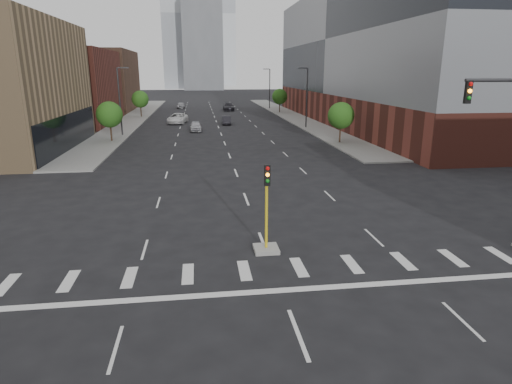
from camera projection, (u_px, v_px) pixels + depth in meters
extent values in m
plane|color=black|center=(313.00, 373.00, 12.60)|extent=(400.00, 400.00, 0.00)
cube|color=gray|center=(135.00, 117.00, 81.23)|extent=(5.00, 92.00, 0.15)
cube|color=gray|center=(290.00, 115.00, 85.05)|extent=(5.00, 92.00, 0.15)
cube|color=brown|center=(48.00, 87.00, 70.39)|extent=(20.00, 22.00, 12.00)
cube|color=brown|center=(87.00, 81.00, 95.05)|extent=(20.00, 24.00, 13.00)
cube|color=brown|center=(391.00, 108.00, 72.88)|extent=(24.00, 70.00, 5.00)
cube|color=slate|center=(396.00, 40.00, 69.88)|extent=(24.00, 70.00, 17.00)
cube|color=#B2B7BC|center=(185.00, 16.00, 211.79)|extent=(22.00, 22.00, 70.00)
cube|color=#B2B7BC|center=(217.00, 15.00, 250.86)|extent=(20.00, 20.00, 80.00)
cube|color=slate|center=(202.00, 41.00, 197.29)|extent=(18.00, 18.00, 44.00)
cube|color=#999993|center=(266.00, 249.00, 21.15)|extent=(1.20, 1.20, 0.20)
cylinder|color=gold|center=(266.00, 217.00, 20.69)|extent=(0.14, 0.14, 3.20)
cube|color=black|center=(267.00, 175.00, 19.94)|extent=(0.28, 0.18, 1.00)
sphere|color=red|center=(268.00, 168.00, 19.75)|extent=(0.18, 0.18, 0.18)
sphere|color=orange|center=(268.00, 175.00, 19.83)|extent=(0.18, 0.18, 0.18)
sphere|color=#0C7F19|center=(268.00, 181.00, 19.92)|extent=(0.18, 0.18, 0.18)
cube|color=black|center=(468.00, 92.00, 18.75)|extent=(0.28, 0.18, 1.00)
sphere|color=red|center=(471.00, 84.00, 18.54)|extent=(0.18, 0.18, 0.18)
sphere|color=orange|center=(470.00, 91.00, 18.63)|extent=(0.18, 0.18, 0.18)
sphere|color=#0C7F19|center=(469.00, 98.00, 18.71)|extent=(0.18, 0.18, 0.18)
cylinder|color=#2D2D30|center=(307.00, 99.00, 65.53)|extent=(0.20, 0.20, 9.00)
cube|color=#2D2D30|center=(303.00, 68.00, 64.20)|extent=(1.40, 0.22, 0.15)
cylinder|color=#2D2D30|center=(270.00, 89.00, 98.90)|extent=(0.20, 0.20, 9.00)
cube|color=#2D2D30|center=(266.00, 69.00, 97.57)|extent=(1.40, 0.22, 0.15)
cylinder|color=#2D2D30|center=(120.00, 103.00, 57.33)|extent=(0.20, 0.20, 9.00)
cube|color=#2D2D30|center=(123.00, 68.00, 56.20)|extent=(1.40, 0.22, 0.15)
cylinder|color=#382619|center=(111.00, 134.00, 53.44)|extent=(0.20, 0.20, 1.75)
sphere|color=#1C5115|center=(109.00, 115.00, 52.80)|extent=(3.20, 3.20, 3.20)
cylinder|color=#382619|center=(141.00, 112.00, 82.05)|extent=(0.20, 0.20, 1.75)
sphere|color=#1C5115|center=(140.00, 99.00, 81.40)|extent=(3.20, 3.20, 3.20)
cylinder|color=#382619|center=(340.00, 135.00, 52.24)|extent=(0.20, 0.20, 1.75)
sphere|color=#1C5115|center=(341.00, 116.00, 51.59)|extent=(3.20, 3.20, 3.20)
cylinder|color=#382619|center=(280.00, 108.00, 90.38)|extent=(0.20, 0.20, 1.75)
sphere|color=#1C5115|center=(280.00, 97.00, 89.73)|extent=(3.20, 3.20, 3.20)
imported|color=#B8B8BD|center=(196.00, 126.00, 63.11)|extent=(1.77, 4.26, 1.44)
imported|color=black|center=(226.00, 120.00, 71.06)|extent=(1.53, 4.12, 1.35)
imported|color=white|center=(178.00, 118.00, 72.44)|extent=(3.62, 6.37, 1.68)
imported|color=black|center=(229.00, 107.00, 95.82)|extent=(2.44, 5.86, 1.69)
imported|color=#9FA0A4|center=(181.00, 105.00, 101.45)|extent=(1.93, 4.33, 1.45)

